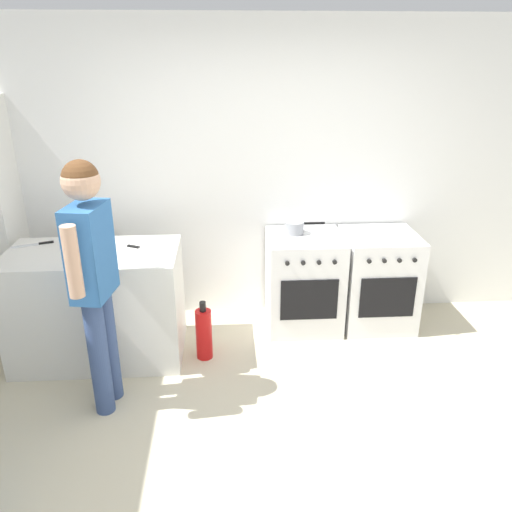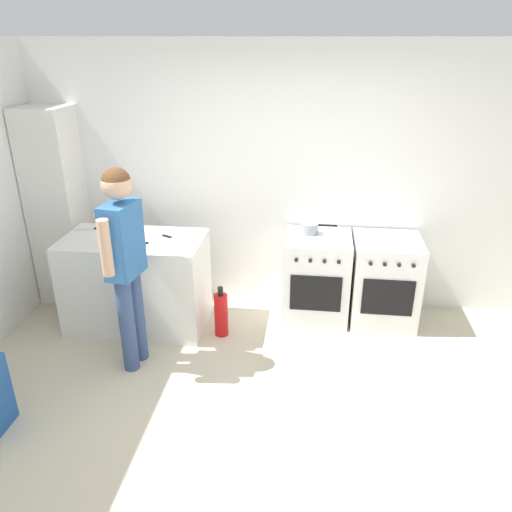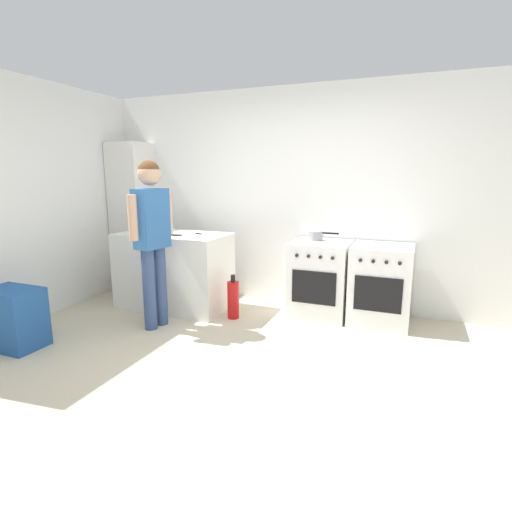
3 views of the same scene
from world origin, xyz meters
TOP-DOWN VIEW (x-y plane):
  - ground_plane at (0.00, 0.00)m, footprint 8.00×8.00m
  - back_wall at (0.00, 1.95)m, footprint 6.00×0.10m
  - counter_unit at (-1.35, 1.20)m, footprint 1.30×0.70m
  - oven_left at (0.35, 1.58)m, footprint 0.64×0.62m
  - oven_right at (1.01, 1.58)m, footprint 0.62×0.62m
  - pot at (0.27, 1.66)m, footprint 0.35×0.17m
  - knife_chef at (-1.83, 1.38)m, footprint 0.30×0.14m
  - knife_utility at (-1.17, 1.04)m, footprint 0.25×0.10m
  - knife_paring at (-1.01, 1.27)m, footprint 0.20×0.12m
  - knife_carving at (-1.31, 1.09)m, footprint 0.33×0.07m
  - person at (-1.17, 0.57)m, footprint 0.25×0.56m
  - fire_extinguisher at (-0.52, 1.10)m, footprint 0.13×0.13m

SIDE VIEW (x-z plane):
  - ground_plane at x=0.00m, z-range 0.00..0.00m
  - fire_extinguisher at x=-0.52m, z-range -0.03..0.47m
  - oven_right at x=1.01m, z-range 0.00..0.85m
  - oven_left at x=0.35m, z-range 0.00..0.85m
  - counter_unit at x=-1.35m, z-range 0.00..0.90m
  - pot at x=0.27m, z-range 0.85..0.96m
  - knife_carving at x=-1.31m, z-range 0.90..0.91m
  - knife_chef at x=-1.83m, z-range 0.90..0.91m
  - knife_utility at x=-1.17m, z-range 0.90..0.91m
  - knife_paring at x=-1.01m, z-range 0.90..0.91m
  - person at x=-1.17m, z-range 0.18..1.91m
  - back_wall at x=0.00m, z-range 0.00..2.60m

